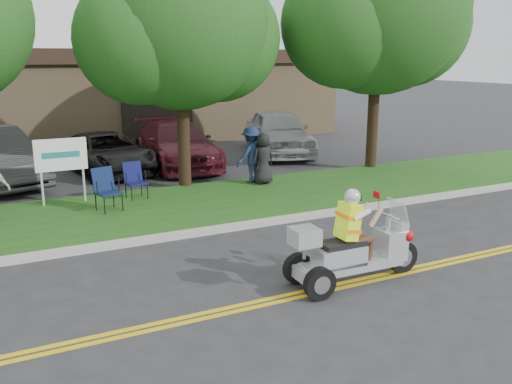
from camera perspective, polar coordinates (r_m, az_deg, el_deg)
name	(u,v)px	position (r m, az deg, el deg)	size (l,w,h in m)	color
ground	(296,281)	(9.36, 4.27, -9.33)	(120.00, 120.00, 0.00)	#28282B
centerline_near	(315,294)	(8.91, 6.19, -10.61)	(60.00, 0.10, 0.01)	gold
centerline_far	(309,290)	(9.03, 5.64, -10.23)	(60.00, 0.10, 0.01)	gold
curb	(226,228)	(11.90, -3.20, -3.81)	(60.00, 0.25, 0.12)	#A8A89E
grass_verge	(192,205)	(13.82, -6.71, -1.35)	(60.00, 4.00, 0.10)	#1D4612
commercial_building	(133,92)	(27.17, -12.78, 10.20)	(18.00, 8.20, 4.00)	#9E7F5B
tree_mid	(182,29)	(15.44, -7.84, 16.66)	(5.88, 4.80, 7.05)	#332114
tree_right	(379,13)	(18.46, 12.85, 17.87)	(6.86, 5.60, 8.07)	#332114
business_sign	(61,158)	(14.27, -19.84, 3.35)	(1.25, 0.06, 1.75)	silver
trike_scooter	(351,251)	(9.21, 10.02, -6.10)	(2.50, 0.84, 1.64)	black
lawn_chair_a	(134,178)	(14.45, -12.69, 1.47)	(0.57, 0.59, 0.95)	black
lawn_chair_b	(106,186)	(13.46, -15.54, 0.57)	(0.68, 0.69, 1.03)	black
spectator_chair_a	(251,155)	(15.79, -0.48, 3.93)	(1.06, 0.61, 1.64)	#192646
spectator_chair_b	(263,159)	(15.64, 0.77, 3.55)	(0.73, 0.47, 1.48)	black
parked_car_mid	(106,153)	(18.41, -15.48, 4.01)	(2.14, 4.64, 1.29)	black
parked_car_right	(177,144)	(18.94, -8.35, 4.99)	(2.13, 5.23, 1.52)	#441019
parked_car_far_right	(278,132)	(21.06, 2.35, 6.34)	(2.05, 5.09, 1.73)	#A2A3A9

